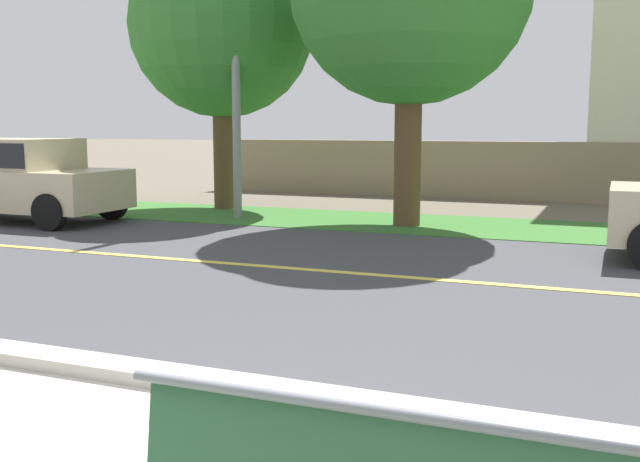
% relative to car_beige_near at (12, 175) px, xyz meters
% --- Properties ---
extents(ground_plane, '(140.00, 140.00, 0.00)m').
position_rel_car_beige_near_xyz_m(ground_plane, '(8.57, -0.90, -0.85)').
color(ground_plane, '#665B4C').
extents(curb_edge, '(44.00, 0.30, 0.11)m').
position_rel_car_beige_near_xyz_m(curb_edge, '(8.57, -6.55, -0.80)').
color(curb_edge, '#ADA89E').
rests_on(curb_edge, ground_plane).
extents(street_asphalt, '(52.00, 8.00, 0.01)m').
position_rel_car_beige_near_xyz_m(street_asphalt, '(8.57, -2.40, -0.85)').
color(street_asphalt, '#424247').
rests_on(street_asphalt, ground_plane).
extents(road_centre_line, '(48.00, 0.14, 0.01)m').
position_rel_car_beige_near_xyz_m(road_centre_line, '(8.57, -2.40, -0.84)').
color(road_centre_line, '#E0CC4C').
rests_on(road_centre_line, ground_plane).
extents(far_verge_grass, '(48.00, 2.80, 0.02)m').
position_rel_car_beige_near_xyz_m(far_verge_grass, '(8.57, 2.36, -0.85)').
color(far_verge_grass, '#38702D').
rests_on(far_verge_grass, ground_plane).
extents(car_beige_near, '(4.30, 1.86, 1.54)m').
position_rel_car_beige_near_xyz_m(car_beige_near, '(0.00, 0.00, 0.00)').
color(car_beige_near, '#C6B793').
rests_on(car_beige_near, ground_plane).
extents(streetlamp, '(0.24, 2.10, 7.07)m').
position_rel_car_beige_near_xyz_m(streetlamp, '(3.72, 2.16, 3.19)').
color(streetlamp, gray).
rests_on(streetlamp, ground_plane).
extents(shade_tree_far_left, '(3.88, 3.88, 6.41)m').
position_rel_car_beige_near_xyz_m(shade_tree_far_left, '(2.83, 3.20, 3.31)').
color(shade_tree_far_left, brown).
rests_on(shade_tree_far_left, ground_plane).
extents(garden_wall, '(13.00, 0.36, 1.40)m').
position_rel_car_beige_near_xyz_m(garden_wall, '(6.82, 7.50, -0.15)').
color(garden_wall, gray).
rests_on(garden_wall, ground_plane).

